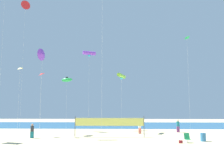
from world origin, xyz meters
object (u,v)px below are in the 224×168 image
Objects in this scene: kite_red_delta at (25,6)px; kite_lime_tube at (121,76)px; volleyball_net at (109,123)px; kite_green_inflatable at (67,80)px; kite_green_diamond at (187,39)px; trash_barrel at (203,137)px; folding_beach_chair at (187,138)px; kite_red_diamond at (41,75)px; kite_yellow_diamond at (20,69)px; beachgoer_charcoal_shirt at (32,130)px; beach_handbag at (181,142)px; beachgoer_teal_shirt at (178,125)px; kite_violet_delta at (42,55)px; kite_violet_tube at (89,53)px; beachgoer_white_shirt at (140,127)px.

kite_red_delta reaches higher than kite_lime_tube.
kite_green_inflatable is (-7.16, 8.69, 6.20)m from volleyball_net.
trash_barrel is at bearing -97.65° from kite_green_diamond.
kite_red_diamond is at bearing 139.95° from folding_beach_chair.
kite_green_inflatable is (4.18, 7.60, -0.41)m from kite_yellow_diamond.
beachgoer_charcoal_shirt is at bearing -145.06° from kite_lime_tube.
beachgoer_charcoal_shirt is 23.30m from kite_green_diamond.
kite_red_delta is (-3.54, 8.67, 12.58)m from kite_yellow_diamond.
beach_handbag is at bearing 69.34° from beachgoer_charcoal_shirt.
beachgoer_teal_shirt is 0.23× the size of kite_red_diamond.
kite_green_inflatable is at bearing 68.20° from kite_violet_delta.
beachgoer_charcoal_shirt is 1.79× the size of folding_beach_chair.
folding_beach_chair is at bearing -27.83° from volleyball_net.
beachgoer_teal_shirt is 18.11m from kite_green_inflatable.
kite_violet_tube is (-11.62, 14.57, 12.10)m from folding_beach_chair.
kite_yellow_diamond is (-20.70, -4.88, 7.29)m from beachgoer_teal_shirt.
kite_red_delta is at bearing 172.10° from kite_green_inflatable.
kite_lime_tube is (-2.38, 1.87, 7.13)m from beachgoer_white_shirt.
kite_red_delta is (-22.58, 13.83, 20.36)m from folding_beach_chair.
kite_yellow_diamond is (-19.04, 5.16, 7.78)m from folding_beach_chair.
folding_beach_chair is (3.85, -8.04, -0.40)m from beachgoer_white_shirt.
beachgoer_white_shirt reaches higher than trash_barrel.
beachgoer_charcoal_shirt is 0.07× the size of kite_red_delta.
beachgoer_white_shirt is 27.98m from kite_red_delta.
kite_red_diamond is (-8.48, 0.74, 5.82)m from volleyball_net.
trash_barrel is 0.04× the size of kite_red_delta.
kite_green_diamond is (6.70, 0.38, 12.08)m from beachgoer_white_shirt.
beachgoer_charcoal_shirt is 8.21m from kite_yellow_diamond.
beachgoer_white_shirt is at bearing 2.98° from kite_violet_delta.
kite_red_diamond is 0.93× the size of kite_lime_tube.
kite_lime_tube is (10.79, 2.56, -2.62)m from kite_violet_delta.
kite_violet_tube is (-10.87, 15.01, 12.43)m from beach_handbag.
volleyball_net is (8.58, 1.18, 0.78)m from beachgoer_charcoal_shirt.
kite_green_inflatable is at bearing 47.01° from beachgoer_teal_shirt.
kite_yellow_diamond is at bearing -159.64° from kite_lime_tube.
kite_red_delta is 2.62× the size of kite_lime_tube.
beachgoer_teal_shirt is at bearing 103.16° from beachgoer_charcoal_shirt.
beach_handbag is 0.04× the size of kite_lime_tube.
beach_handbag is 14.11m from kite_lime_tube.
kite_lime_tube is at bearing -66.38° from beachgoer_white_shirt.
kite_violet_tube reaches higher than beach_handbag.
folding_beach_chair is 2.06m from trash_barrel.
beachgoer_white_shirt is 8.93m from folding_beach_chair.
kite_red_delta reaches higher than beach_handbag.
kite_red_delta is at bearing 47.47° from beachgoer_teal_shirt.
kite_violet_delta is (-9.32, 3.29, 8.98)m from volleyball_net.
folding_beach_chair is at bearing -31.48° from kite_red_delta.
trash_barrel is 22.70m from kite_yellow_diamond.
folding_beach_chair is at bearing -16.56° from kite_red_diamond.
folding_beach_chair is 13.92m from kite_lime_tube.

